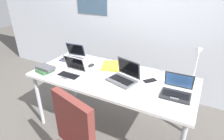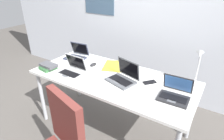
{
  "view_description": "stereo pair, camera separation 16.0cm",
  "coord_description": "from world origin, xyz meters",
  "px_view_note": "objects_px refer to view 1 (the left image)",
  "views": [
    {
      "loc": [
        0.85,
        -1.63,
        1.74
      ],
      "look_at": [
        0.0,
        0.0,
        0.82
      ],
      "focal_mm": 30.43,
      "sensor_mm": 36.0,
      "label": 1
    },
    {
      "loc": [
        0.98,
        -1.55,
        1.74
      ],
      "look_at": [
        0.0,
        0.0,
        0.82
      ],
      "focal_mm": 30.43,
      "sensor_mm": 36.0,
      "label": 2
    }
  ],
  "objects_px": {
    "desk_lamp": "(196,65)",
    "laptop_far_corner": "(177,91)",
    "laptop_front_right": "(73,56)",
    "book_stack": "(45,69)",
    "cell_phone": "(150,81)",
    "laptop_by_keyboard": "(124,77)",
    "paper_folder_mid_desk": "(112,66)",
    "laptop_back_right": "(70,72)",
    "computer_mouse": "(91,65)"
  },
  "relations": [
    {
      "from": "desk_lamp",
      "to": "laptop_far_corner",
      "type": "xyz_separation_m",
      "value": [
        -0.11,
        -0.31,
        -0.16
      ]
    },
    {
      "from": "laptop_front_right",
      "to": "book_stack",
      "type": "relative_size",
      "value": 1.33
    },
    {
      "from": "laptop_far_corner",
      "to": "cell_phone",
      "type": "distance_m",
      "value": 0.32
    },
    {
      "from": "laptop_by_keyboard",
      "to": "cell_phone",
      "type": "relative_size",
      "value": 2.54
    },
    {
      "from": "desk_lamp",
      "to": "paper_folder_mid_desk",
      "type": "height_order",
      "value": "desk_lamp"
    },
    {
      "from": "laptop_by_keyboard",
      "to": "paper_folder_mid_desk",
      "type": "height_order",
      "value": "laptop_by_keyboard"
    },
    {
      "from": "cell_phone",
      "to": "paper_folder_mid_desk",
      "type": "height_order",
      "value": "cell_phone"
    },
    {
      "from": "laptop_far_corner",
      "to": "laptop_back_right",
      "type": "relative_size",
      "value": 0.98
    },
    {
      "from": "computer_mouse",
      "to": "laptop_front_right",
      "type": "bearing_deg",
      "value": 176.7
    },
    {
      "from": "desk_lamp",
      "to": "laptop_front_right",
      "type": "relative_size",
      "value": 1.41
    },
    {
      "from": "laptop_front_right",
      "to": "computer_mouse",
      "type": "bearing_deg",
      "value": -12.57
    },
    {
      "from": "desk_lamp",
      "to": "laptop_front_right",
      "type": "xyz_separation_m",
      "value": [
        -1.48,
        -0.09,
        -0.16
      ]
    },
    {
      "from": "laptop_back_right",
      "to": "laptop_by_keyboard",
      "type": "relative_size",
      "value": 0.82
    },
    {
      "from": "laptop_front_right",
      "to": "paper_folder_mid_desk",
      "type": "xyz_separation_m",
      "value": [
        0.55,
        0.05,
        -0.04
      ]
    },
    {
      "from": "laptop_back_right",
      "to": "paper_folder_mid_desk",
      "type": "relative_size",
      "value": 0.91
    },
    {
      "from": "cell_phone",
      "to": "book_stack",
      "type": "xyz_separation_m",
      "value": [
        -1.14,
        -0.34,
        0.03
      ]
    },
    {
      "from": "laptop_far_corner",
      "to": "laptop_front_right",
      "type": "height_order",
      "value": "same"
    },
    {
      "from": "laptop_back_right",
      "to": "cell_phone",
      "type": "distance_m",
      "value": 0.87
    },
    {
      "from": "laptop_back_right",
      "to": "laptop_by_keyboard",
      "type": "distance_m",
      "value": 0.59
    },
    {
      "from": "cell_phone",
      "to": "paper_folder_mid_desk",
      "type": "distance_m",
      "value": 0.55
    },
    {
      "from": "paper_folder_mid_desk",
      "to": "computer_mouse",
      "type": "bearing_deg",
      "value": -150.12
    },
    {
      "from": "laptop_back_right",
      "to": "book_stack",
      "type": "distance_m",
      "value": 0.32
    },
    {
      "from": "laptop_by_keyboard",
      "to": "book_stack",
      "type": "relative_size",
      "value": 1.62
    },
    {
      "from": "laptop_far_corner",
      "to": "book_stack",
      "type": "relative_size",
      "value": 1.29
    },
    {
      "from": "laptop_front_right",
      "to": "cell_phone",
      "type": "height_order",
      "value": "laptop_front_right"
    },
    {
      "from": "book_stack",
      "to": "paper_folder_mid_desk",
      "type": "height_order",
      "value": "book_stack"
    },
    {
      "from": "laptop_far_corner",
      "to": "laptop_front_right",
      "type": "xyz_separation_m",
      "value": [
        -1.38,
        0.22,
        0.0
      ]
    },
    {
      "from": "desk_lamp",
      "to": "laptop_back_right",
      "type": "bearing_deg",
      "value": -158.97
    },
    {
      "from": "paper_folder_mid_desk",
      "to": "book_stack",
      "type": "bearing_deg",
      "value": -141.63
    },
    {
      "from": "laptop_back_right",
      "to": "computer_mouse",
      "type": "height_order",
      "value": "laptop_back_right"
    },
    {
      "from": "laptop_front_right",
      "to": "book_stack",
      "type": "height_order",
      "value": "laptop_front_right"
    },
    {
      "from": "laptop_far_corner",
      "to": "laptop_by_keyboard",
      "type": "xyz_separation_m",
      "value": [
        -0.55,
        0.02,
        0.0
      ]
    },
    {
      "from": "desk_lamp",
      "to": "laptop_front_right",
      "type": "bearing_deg",
      "value": -176.54
    },
    {
      "from": "cell_phone",
      "to": "paper_folder_mid_desk",
      "type": "bearing_deg",
      "value": -155.13
    },
    {
      "from": "desk_lamp",
      "to": "paper_folder_mid_desk",
      "type": "relative_size",
      "value": 1.29
    },
    {
      "from": "cell_phone",
      "to": "laptop_far_corner",
      "type": "bearing_deg",
      "value": 15.04
    },
    {
      "from": "laptop_far_corner",
      "to": "paper_folder_mid_desk",
      "type": "height_order",
      "value": "laptop_far_corner"
    },
    {
      "from": "computer_mouse",
      "to": "cell_phone",
      "type": "bearing_deg",
      "value": 8.1
    },
    {
      "from": "laptop_far_corner",
      "to": "computer_mouse",
      "type": "height_order",
      "value": "laptop_far_corner"
    },
    {
      "from": "laptop_by_keyboard",
      "to": "paper_folder_mid_desk",
      "type": "bearing_deg",
      "value": 137.45
    },
    {
      "from": "desk_lamp",
      "to": "laptop_far_corner",
      "type": "relative_size",
      "value": 1.45
    },
    {
      "from": "paper_folder_mid_desk",
      "to": "laptop_far_corner",
      "type": "bearing_deg",
      "value": -18.32
    },
    {
      "from": "cell_phone",
      "to": "laptop_back_right",
      "type": "bearing_deg",
      "value": -121.08
    },
    {
      "from": "laptop_back_right",
      "to": "laptop_front_right",
      "type": "bearing_deg",
      "value": 124.75
    },
    {
      "from": "laptop_far_corner",
      "to": "desk_lamp",
      "type": "bearing_deg",
      "value": 71.48
    },
    {
      "from": "laptop_by_keyboard",
      "to": "paper_folder_mid_desk",
      "type": "relative_size",
      "value": 1.11
    },
    {
      "from": "laptop_by_keyboard",
      "to": "cell_phone",
      "type": "bearing_deg",
      "value": 24.59
    },
    {
      "from": "cell_phone",
      "to": "book_stack",
      "type": "distance_m",
      "value": 1.19
    },
    {
      "from": "laptop_front_right",
      "to": "book_stack",
      "type": "bearing_deg",
      "value": -97.45
    },
    {
      "from": "desk_lamp",
      "to": "cell_phone",
      "type": "distance_m",
      "value": 0.48
    }
  ]
}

